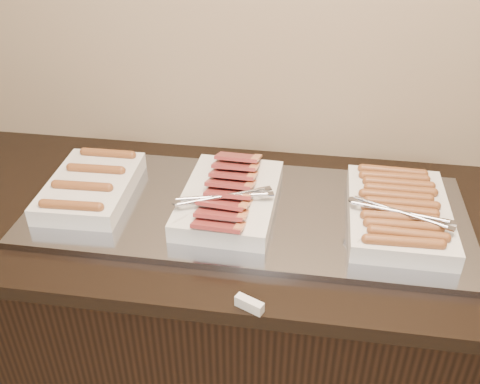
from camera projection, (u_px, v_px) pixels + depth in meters
The scene contains 6 objects.
counter at pixel (239, 325), 1.74m from camera, with size 2.06×0.76×0.90m.
warming_tray at pixel (247, 211), 1.48m from camera, with size 1.20×0.50×0.02m, color #90939D.
dish_left at pixel (91, 186), 1.52m from camera, with size 0.24×0.35×0.07m.
dish_center at pixel (229, 197), 1.46m from camera, with size 0.27×0.40×0.09m.
dish_right at pixel (399, 211), 1.41m from camera, with size 0.27×0.39×0.08m.
label_holder at pixel (249, 304), 1.18m from camera, with size 0.07×0.02×0.03m, color silver.
Camera 1 is at (0.19, 0.93, 1.76)m, focal length 40.00 mm.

